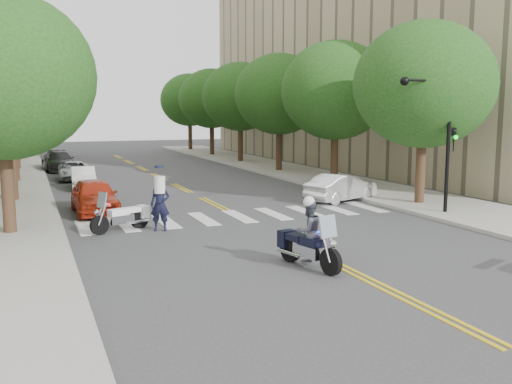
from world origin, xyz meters
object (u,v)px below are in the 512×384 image
motorcycle_parked (125,216)px  convertible (341,188)px  officer_standing (160,205)px  motorcycle_police (307,236)px

motorcycle_parked → convertible: 11.32m
motorcycle_parked → officer_standing: officer_standing is taller
motorcycle_parked → officer_standing: 1.38m
convertible → motorcycle_police: bearing=123.5°
motorcycle_parked → convertible: bearing=-96.9°
motorcycle_parked → officer_standing: size_ratio=1.16×
motorcycle_police → officer_standing: (-2.75, 6.45, 0.07)m
motorcycle_police → convertible: (6.95, 9.97, -0.23)m
officer_standing → convertible: (9.70, 3.52, -0.29)m
motorcycle_police → motorcycle_parked: bearing=-73.3°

